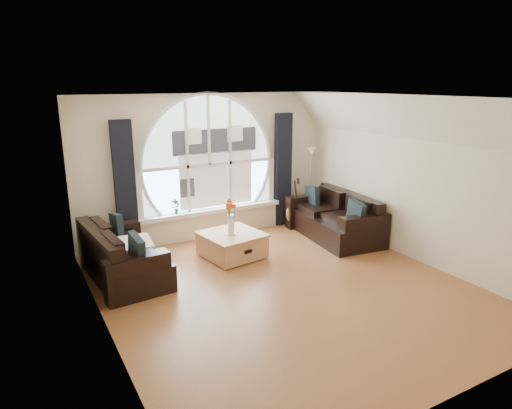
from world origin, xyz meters
name	(u,v)px	position (x,y,z in m)	size (l,w,h in m)	color
ground	(286,288)	(0.00, 0.00, 0.00)	(5.00, 5.50, 0.01)	brown
ceiling	(290,98)	(0.00, 0.00, 2.70)	(5.00, 5.50, 0.01)	silver
wall_back	(208,167)	(0.00, 2.75, 1.35)	(5.00, 0.01, 2.70)	beige
wall_front	(462,268)	(0.00, -2.75, 1.35)	(5.00, 0.01, 2.70)	beige
wall_left	(100,226)	(-2.50, 0.00, 1.35)	(0.01, 5.50, 2.70)	beige
wall_right	(416,180)	(2.50, 0.00, 1.35)	(0.01, 5.50, 2.70)	beige
attic_slope	(408,119)	(2.20, 0.00, 2.35)	(0.92, 5.50, 0.72)	silver
arched_window	(208,152)	(0.00, 2.72, 1.62)	(2.60, 0.06, 2.15)	silver
window_sill	(212,211)	(0.00, 2.65, 0.51)	(2.90, 0.22, 0.08)	white
window_frame	(209,153)	(0.00, 2.69, 1.62)	(2.76, 0.08, 2.15)	white
neighbor_house	(216,158)	(0.15, 2.71, 1.50)	(1.70, 0.02, 1.50)	silver
curtain_left	(125,188)	(-1.60, 2.63, 1.15)	(0.35, 0.12, 2.30)	black
curtain_right	(283,170)	(1.60, 2.63, 1.15)	(0.35, 0.12, 2.30)	black
sofa_left	(124,253)	(-1.94, 1.52, 0.40)	(0.90, 1.81, 0.80)	black
sofa_right	(334,217)	(2.00, 1.43, 0.40)	(0.95, 1.91, 0.85)	black
coffee_chest	(232,244)	(-0.14, 1.50, 0.23)	(0.94, 0.94, 0.46)	#BC7F4E
throw_blanket	(133,244)	(-1.79, 1.55, 0.50)	(0.55, 0.55, 0.10)	silver
vase_flowers	(231,212)	(-0.18, 1.43, 0.81)	(0.24, 0.24, 0.70)	white
floor_lamp	(310,185)	(2.19, 2.48, 0.80)	(0.24, 0.24, 1.60)	#B2B2B2
guitar	(294,203)	(1.66, 2.29, 0.53)	(0.36, 0.24, 1.06)	#93592F
potted_plant	(176,206)	(-0.71, 2.65, 0.69)	(0.15, 0.10, 0.29)	#1E6023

